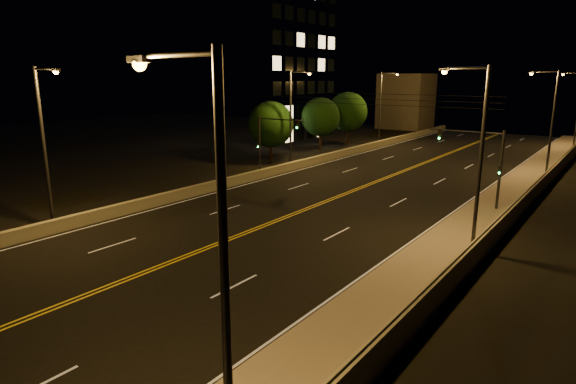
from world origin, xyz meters
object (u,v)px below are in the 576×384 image
Objects in this scene: streetlight_4 at (45,139)px; streetlight_6 at (382,104)px; streetlight_1 at (476,148)px; streetlight_0 at (214,258)px; traffic_signal_right at (485,159)px; tree_0 at (271,124)px; tree_1 at (320,117)px; tree_2 at (348,112)px; traffic_signal_left at (268,139)px; streetlight_5 at (293,113)px; building_tower at (234,55)px; streetlight_2 at (550,117)px.

streetlight_6 is (0.00, 45.59, 0.00)m from streetlight_4.
streetlight_1 is 1.00× the size of streetlight_6.
streetlight_0 is at bearing -20.30° from streetlight_4.
tree_0 is at bearing 164.71° from traffic_signal_right.
tree_1 is at bearing -116.40° from streetlight_6.
streetlight_1 is at bearing -58.20° from streetlight_6.
streetlight_6 reaches higher than tree_0.
tree_1 is at bearing -96.13° from tree_2.
streetlight_6 is at bearing 92.62° from traffic_signal_left.
streetlight_5 reaches higher than tree_0.
building_tower is 16.26m from tree_1.
streetlight_1 and streetlight_4 have the same top height.
tree_0 is (-24.98, -8.88, -1.40)m from streetlight_2.
streetlight_1 is 36.63m from tree_1.
traffic_signal_right is at bearing -35.87° from tree_1.
streetlight_6 is at bearing 63.60° from tree_1.
streetlight_2 is 15.48m from traffic_signal_right.
streetlight_2 is 23.61m from streetlight_5.
streetlight_4 is 26.23m from tree_0.
streetlight_2 is 24.01m from streetlight_6.
tree_1 is at bearing 175.17° from streetlight_2.
streetlight_5 is 3.90m from tree_0.
streetlight_6 is (0.00, 20.57, 0.00)m from streetlight_5.
streetlight_4 is 19.69m from traffic_signal_left.
traffic_signal_right is 1.00× the size of traffic_signal_left.
streetlight_2 is at bearing 19.57° from tree_0.
streetlight_2 is at bearing -4.83° from tree_1.
traffic_signal_right is at bearing -15.29° from tree_0.
traffic_signal_left is (-18.69, 0.00, 0.00)m from traffic_signal_right.
streetlight_0 is at bearing -63.69° from tree_2.
streetlight_1 and streetlight_5 have the same top height.
tree_2 is at bearing 21.35° from building_tower.
streetlight_0 is 42.78m from streetlight_2.
streetlight_1 is 29.17m from tree_0.
traffic_signal_left is at bearing 126.40° from streetlight_0.
building_tower reaches higher than streetlight_0.
traffic_signal_left is at bearing -143.00° from streetlight_2.
streetlight_1 is at bearing 90.00° from streetlight_0.
traffic_signal_right is 18.69m from traffic_signal_left.
streetlight_4 is at bearing -93.48° from traffic_signal_left.
streetlight_0 is at bearing -90.00° from streetlight_1.
tree_1 is (-25.73, 26.04, -1.40)m from streetlight_1.
building_tower reaches higher than streetlight_1.
streetlight_5 is 20.71m from traffic_signal_right.
streetlight_0 reaches higher than tree_1.
streetlight_1 is 1.36× the size of tree_2.
tree_0 is (-3.51, 25.96, -1.40)m from streetlight_4.
tree_0 is (-24.98, 33.90, -1.40)m from streetlight_0.
streetlight_4 is 43.00m from tree_2.
streetlight_2 reaches higher than traffic_signal_right.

